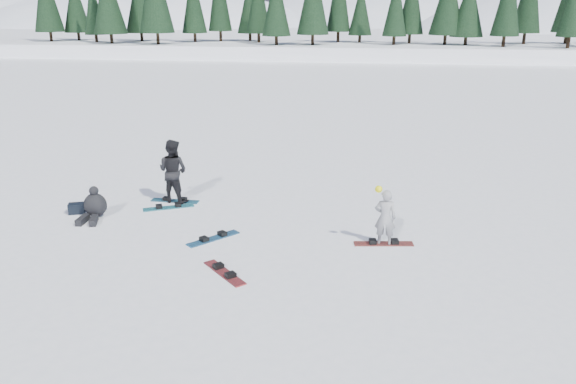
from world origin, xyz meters
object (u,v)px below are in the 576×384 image
at_px(snowboard_loose_a, 213,239).
at_px(snowboard_loose_b, 224,273).
at_px(snowboarder_woman, 385,217).
at_px(snowboard_loose_c, 169,208).
at_px(gear_bag, 77,208).
at_px(snowboarder_man, 173,171).
at_px(seated_rider, 94,206).

distance_m(snowboard_loose_a, snowboard_loose_b, 2.04).
bearing_deg(snowboarder_woman, snowboard_loose_c, -12.94).
bearing_deg(snowboard_loose_a, snowboard_loose_c, 84.13).
bearing_deg(snowboard_loose_b, gear_bag, -164.83).
bearing_deg(snowboarder_woman, snowboarder_man, -17.88).
bearing_deg(snowboard_loose_c, snowboard_loose_a, -72.76).
height_order(snowboard_loose_a, snowboard_loose_b, same).
bearing_deg(seated_rider, snowboard_loose_a, -25.80).
distance_m(snowboarder_man, gear_bag, 2.98).
bearing_deg(snowboarder_woman, snowboard_loose_a, 6.77).
bearing_deg(snowboard_loose_b, snowboard_loose_a, 158.83).
height_order(seated_rider, gear_bag, seated_rider).
height_order(snowboarder_woman, snowboard_loose_b, snowboarder_woman).
bearing_deg(snowboard_loose_a, snowboarder_woman, -45.15).
bearing_deg(snowboarder_man, snowboarder_woman, 174.24).
relative_size(gear_bag, snowboard_loose_b, 0.30).
bearing_deg(snowboard_loose_a, seated_rider, 115.63).
height_order(snowboard_loose_c, snowboard_loose_b, same).
bearing_deg(snowboarder_man, seated_rider, 58.25).
height_order(snowboarder_man, gear_bag, snowboarder_man).
bearing_deg(snowboarder_man, snowboard_loose_a, 141.18).
bearing_deg(snowboard_loose_b, snowboarder_man, 167.36).
distance_m(seated_rider, snowboard_loose_a, 3.92).
relative_size(snowboarder_man, snowboard_loose_a, 1.31).
bearing_deg(snowboard_loose_a, snowboarder_man, 77.14).
height_order(snowboarder_man, seated_rider, snowboarder_man).
xyz_separation_m(snowboard_loose_a, snowboard_loose_b, (0.77, -1.89, 0.00)).
relative_size(snowboarder_woman, gear_bag, 3.55).
relative_size(snowboarder_woman, snowboard_loose_a, 1.06).
height_order(snowboard_loose_c, snowboard_loose_a, same).
distance_m(seated_rider, snowboard_loose_b, 5.41).
height_order(gear_bag, snowboard_loose_a, gear_bag).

